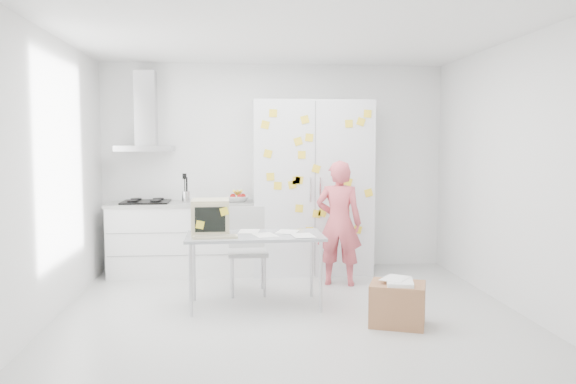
{
  "coord_description": "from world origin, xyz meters",
  "views": [
    {
      "loc": [
        -0.51,
        -5.45,
        1.67
      ],
      "look_at": [
        0.06,
        0.79,
        1.12
      ],
      "focal_mm": 35.0,
      "sensor_mm": 36.0,
      "label": 1
    }
  ],
  "objects": [
    {
      "name": "person",
      "position": [
        0.68,
        0.98,
        0.73
      ],
      "size": [
        0.61,
        0.48,
        1.47
      ],
      "primitive_type": "imported",
      "rotation": [
        0.0,
        0.0,
        2.87
      ],
      "color": "#D5535C",
      "rests_on": "ground"
    },
    {
      "name": "desk",
      "position": [
        -0.61,
        0.22,
        0.83
      ],
      "size": [
        1.39,
        0.72,
        1.1
      ],
      "rotation": [
        0.0,
        0.0,
        0.02
      ],
      "color": "#A0A5AB",
      "rests_on": "ground"
    },
    {
      "name": "walls",
      "position": [
        0.0,
        0.72,
        1.35
      ],
      "size": [
        4.52,
        4.01,
        2.7
      ],
      "color": "white",
      "rests_on": "ground"
    },
    {
      "name": "tall_cabinet",
      "position": [
        0.45,
        1.67,
        1.1
      ],
      "size": [
        1.5,
        0.68,
        2.2
      ],
      "color": "silver",
      "rests_on": "ground"
    },
    {
      "name": "ceiling",
      "position": [
        0.0,
        0.0,
        2.7
      ],
      "size": [
        4.5,
        4.0,
        0.02
      ],
      "primitive_type": "cube",
      "color": "white",
      "rests_on": "walls"
    },
    {
      "name": "cardboard_box",
      "position": [
        0.95,
        -0.53,
        0.2
      ],
      "size": [
        0.59,
        0.54,
        0.43
      ],
      "rotation": [
        0.0,
        0.0,
        -0.36
      ],
      "color": "#A26D46",
      "rests_on": "ground"
    },
    {
      "name": "floor",
      "position": [
        0.0,
        0.0,
        -0.01
      ],
      "size": [
        4.5,
        4.0,
        0.02
      ],
      "primitive_type": "cube",
      "color": "silver",
      "rests_on": "ground"
    },
    {
      "name": "chair",
      "position": [
        -0.4,
        0.76,
        0.54
      ],
      "size": [
        0.44,
        0.44,
        0.95
      ],
      "rotation": [
        0.0,
        0.0,
        0.04
      ],
      "color": "#AEAFAC",
      "rests_on": "ground"
    },
    {
      "name": "range_hood",
      "position": [
        -1.65,
        1.84,
        1.96
      ],
      "size": [
        0.7,
        0.48,
        1.01
      ],
      "color": "silver",
      "rests_on": "walls"
    },
    {
      "name": "counter_run",
      "position": [
        -1.2,
        1.7,
        0.47
      ],
      "size": [
        1.84,
        0.63,
        1.28
      ],
      "color": "white",
      "rests_on": "ground"
    }
  ]
}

